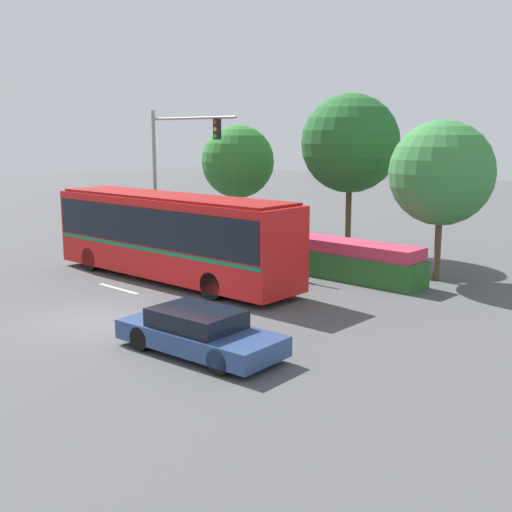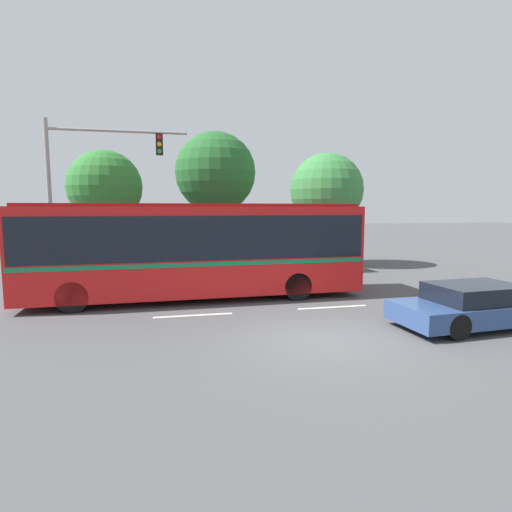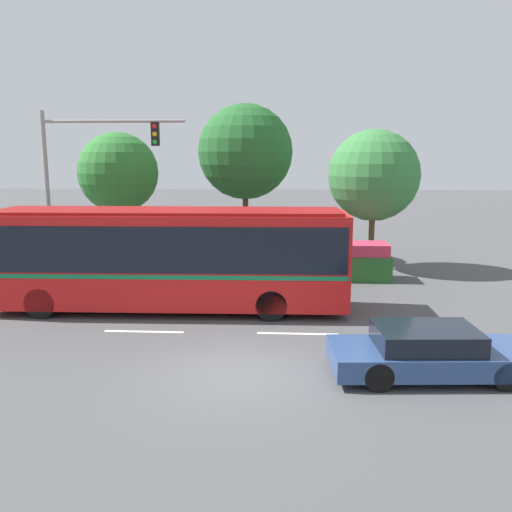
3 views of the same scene
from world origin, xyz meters
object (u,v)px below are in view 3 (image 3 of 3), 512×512
(street_tree_left, at_px, (118,173))
(street_tree_right, at_px, (374,176))
(city_bus, at_px, (169,254))
(sedan_foreground, at_px, (429,352))
(street_tree_centre, at_px, (245,152))
(traffic_light_pole, at_px, (80,171))

(street_tree_left, height_order, street_tree_right, street_tree_right)
(city_bus, bearing_deg, sedan_foreground, 143.62)
(street_tree_centre, relative_size, street_tree_right, 1.21)
(city_bus, xyz_separation_m, street_tree_centre, (1.83, 9.61, 3.39))
(street_tree_centre, bearing_deg, city_bus, -100.81)
(street_tree_left, relative_size, street_tree_centre, 0.81)
(street_tree_centre, height_order, street_tree_right, street_tree_centre)
(sedan_foreground, distance_m, street_tree_right, 12.92)
(street_tree_centre, bearing_deg, street_tree_left, -165.41)
(street_tree_left, xyz_separation_m, street_tree_centre, (5.99, 1.56, 0.99))
(sedan_foreground, distance_m, street_tree_centre, 16.47)
(street_tree_left, height_order, street_tree_centre, street_tree_centre)
(street_tree_left, relative_size, street_tree_right, 0.99)
(city_bus, relative_size, traffic_light_pole, 1.72)
(city_bus, xyz_separation_m, sedan_foreground, (7.33, -5.17, -1.37))
(traffic_light_pole, bearing_deg, sedan_foreground, -37.48)
(city_bus, bearing_deg, street_tree_centre, -101.99)
(street_tree_left, distance_m, street_tree_centre, 6.27)
(city_bus, relative_size, street_tree_centre, 1.55)
(street_tree_left, bearing_deg, sedan_foreground, -49.03)
(sedan_foreground, bearing_deg, street_tree_centre, 106.63)
(traffic_light_pole, height_order, street_tree_centre, street_tree_centre)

